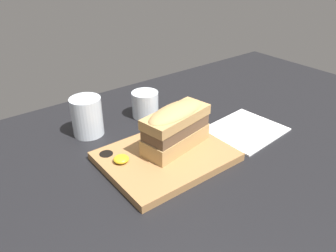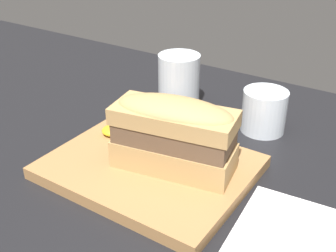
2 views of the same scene
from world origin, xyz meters
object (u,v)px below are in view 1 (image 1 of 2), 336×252
sandwich (176,125)px  wine_glass (145,105)px  napkin (245,130)px  serving_board (165,156)px  water_glass (87,119)px

sandwich → wine_glass: 21.65cm
napkin → serving_board: bearing=174.8°
sandwich → wine_glass: size_ratio=2.36×
water_glass → wine_glass: water_glass is taller
water_glass → wine_glass: (17.69, -0.61, -0.91)cm
wine_glass → napkin: 28.95cm
water_glass → wine_glass: bearing=-2.0°
serving_board → sandwich: size_ratio=1.59×
water_glass → wine_glass: size_ratio=1.34×
serving_board → water_glass: water_glass is taller
water_glass → napkin: water_glass is taller
serving_board → napkin: size_ratio=1.40×
serving_board → napkin: (25.24, -2.30, -0.72)cm
sandwich → napkin: sandwich is taller
sandwich → water_glass: sandwich is taller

